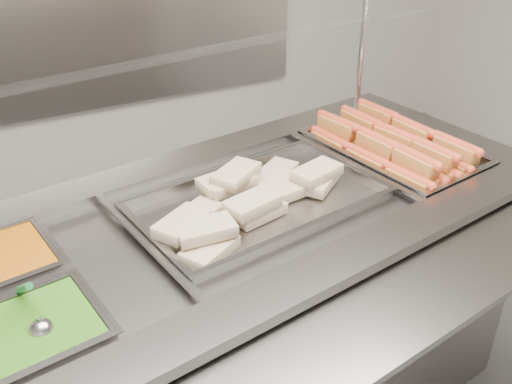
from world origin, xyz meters
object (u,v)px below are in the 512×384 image
pan_wraps (259,206)px  serving_spoon (39,323)px  sneeze_guard (194,58)px  pan_hotdogs (392,158)px  steam_counter (243,325)px

pan_wraps → serving_spoon: size_ratio=4.13×
sneeze_guard → pan_hotdogs: (0.73, -0.14, -0.45)m
steam_counter → pan_hotdogs: 0.84m
steam_counter → sneeze_guard: size_ratio=1.18×
pan_hotdogs → serving_spoon: size_ratio=3.35×
steam_counter → sneeze_guard: 0.94m
sneeze_guard → serving_spoon: size_ratio=9.47×
sneeze_guard → serving_spoon: bearing=-140.9°
pan_hotdogs → serving_spoon: serving_spoon is taller
pan_hotdogs → pan_wraps: size_ratio=0.81×
pan_wraps → sneeze_guard: bearing=113.6°
serving_spoon → steam_counter: bearing=21.9°
steam_counter → pan_hotdogs: pan_hotdogs is taller
serving_spoon → pan_hotdogs: bearing=15.1°
pan_hotdogs → serving_spoon: 1.40m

